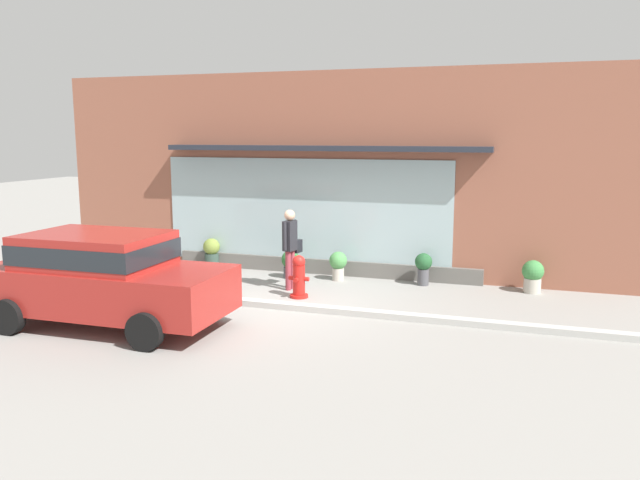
# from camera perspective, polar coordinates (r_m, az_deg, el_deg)

# --- Properties ---
(ground_plane) EXTENTS (60.00, 60.00, 0.00)m
(ground_plane) POSITION_cam_1_polar(r_m,az_deg,el_deg) (12.60, -4.03, -5.85)
(ground_plane) COLOR gray
(curb_strip) EXTENTS (14.00, 0.24, 0.12)m
(curb_strip) POSITION_cam_1_polar(r_m,az_deg,el_deg) (12.41, -4.38, -5.81)
(curb_strip) COLOR #B2B2AD
(curb_strip) RESTS_ON ground_plane
(storefront) EXTENTS (14.00, 0.81, 4.79)m
(storefront) POSITION_cam_1_polar(r_m,az_deg,el_deg) (15.18, 0.43, 5.77)
(storefront) COLOR #935642
(storefront) RESTS_ON ground_plane
(fire_hydrant) EXTENTS (0.43, 0.41, 0.88)m
(fire_hydrant) POSITION_cam_1_polar(r_m,az_deg,el_deg) (13.04, -1.92, -3.34)
(fire_hydrant) COLOR red
(fire_hydrant) RESTS_ON ground_plane
(pedestrian_with_handbag) EXTENTS (0.27, 0.65, 1.74)m
(pedestrian_with_handbag) POSITION_cam_1_polar(r_m,az_deg,el_deg) (13.62, -2.68, -0.27)
(pedestrian_with_handbag) COLOR #8E333D
(pedestrian_with_handbag) RESTS_ON ground_plane
(parked_car_red) EXTENTS (4.30, 2.07, 1.64)m
(parked_car_red) POSITION_cam_1_polar(r_m,az_deg,el_deg) (11.66, -18.97, -2.95)
(parked_car_red) COLOR maroon
(parked_car_red) RESTS_ON ground_plane
(potted_plant_window_center) EXTENTS (0.41, 0.41, 0.67)m
(potted_plant_window_center) POSITION_cam_1_polar(r_m,az_deg,el_deg) (14.57, 1.65, -2.15)
(potted_plant_window_center) COLOR #B7B2A3
(potted_plant_window_center) RESTS_ON ground_plane
(potted_plant_near_hydrant) EXTENTS (0.42, 0.42, 0.74)m
(potted_plant_near_hydrant) POSITION_cam_1_polar(r_m,az_deg,el_deg) (16.19, -9.74, -1.06)
(potted_plant_near_hydrant) COLOR #33473D
(potted_plant_near_hydrant) RESTS_ON ground_plane
(potted_plant_low_front) EXTENTS (0.43, 0.43, 0.66)m
(potted_plant_low_front) POSITION_cam_1_polar(r_m,az_deg,el_deg) (14.81, -2.67, -2.07)
(potted_plant_low_front) COLOR #4C4C51
(potted_plant_low_front) RESTS_ON ground_plane
(potted_plant_doorstep) EXTENTS (0.39, 0.39, 0.72)m
(potted_plant_doorstep) POSITION_cam_1_polar(r_m,az_deg,el_deg) (14.27, 9.30, -2.34)
(potted_plant_doorstep) COLOR #4C4C51
(potted_plant_doorstep) RESTS_ON ground_plane
(potted_plant_by_entrance) EXTENTS (0.46, 0.46, 0.70)m
(potted_plant_by_entrance) POSITION_cam_1_polar(r_m,az_deg,el_deg) (14.17, 18.62, -3.01)
(potted_plant_by_entrance) COLOR #B7B2A3
(potted_plant_by_entrance) RESTS_ON ground_plane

